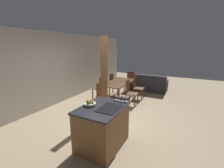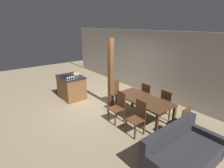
# 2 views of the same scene
# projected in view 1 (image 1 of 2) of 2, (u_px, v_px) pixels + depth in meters

# --- Properties ---
(ground_plane) EXTENTS (16.00, 16.00, 0.00)m
(ground_plane) POSITION_uv_depth(u_px,v_px,m) (109.00, 118.00, 4.68)
(ground_plane) COLOR #9E896B
(wall_back) EXTENTS (11.20, 0.08, 2.70)m
(wall_back) POSITION_uv_depth(u_px,v_px,m) (49.00, 70.00, 5.46)
(wall_back) COLOR beige
(wall_back) RESTS_ON ground_plane
(kitchen_island) EXTENTS (1.15, 0.86, 0.94)m
(kitchen_island) POSITION_uv_depth(u_px,v_px,m) (102.00, 127.00, 3.29)
(kitchen_island) COLOR brown
(kitchen_island) RESTS_ON ground_plane
(fruit_bowl) EXTENTS (0.25, 0.25, 0.12)m
(fruit_bowl) POSITION_uv_depth(u_px,v_px,m) (90.00, 103.00, 3.24)
(fruit_bowl) COLOR silver
(fruit_bowl) RESTS_ON kitchen_island
(wine_glass_near) EXTENTS (0.07, 0.07, 0.15)m
(wine_glass_near) POSITION_uv_depth(u_px,v_px,m) (126.00, 97.00, 3.42)
(wine_glass_near) COLOR silver
(wine_glass_near) RESTS_ON kitchen_island
(wine_glass_middle) EXTENTS (0.07, 0.07, 0.15)m
(wine_glass_middle) POSITION_uv_depth(u_px,v_px,m) (123.00, 97.00, 3.45)
(wine_glass_middle) COLOR silver
(wine_glass_middle) RESTS_ON kitchen_island
(wine_glass_far) EXTENTS (0.07, 0.07, 0.15)m
(wine_glass_far) POSITION_uv_depth(u_px,v_px,m) (120.00, 96.00, 3.49)
(wine_glass_far) COLOR silver
(wine_glass_far) RESTS_ON kitchen_island
(wine_glass_end) EXTENTS (0.07, 0.07, 0.15)m
(wine_glass_end) POSITION_uv_depth(u_px,v_px,m) (116.00, 95.00, 3.53)
(wine_glass_end) COLOR silver
(wine_glass_end) RESTS_ON kitchen_island
(dining_table) EXTENTS (1.86, 0.91, 0.74)m
(dining_table) POSITION_uv_depth(u_px,v_px,m) (119.00, 84.00, 6.31)
(dining_table) COLOR #51331E
(dining_table) RESTS_ON ground_plane
(dining_chair_near_left) EXTENTS (0.40, 0.40, 0.97)m
(dining_chair_near_left) POSITION_uv_depth(u_px,v_px,m) (130.00, 92.00, 5.68)
(dining_chair_near_left) COLOR brown
(dining_chair_near_left) RESTS_ON ground_plane
(dining_chair_near_right) EXTENTS (0.40, 0.40, 0.97)m
(dining_chair_near_right) POSITION_uv_depth(u_px,v_px,m) (137.00, 87.00, 6.40)
(dining_chair_near_right) COLOR brown
(dining_chair_near_right) RESTS_ON ground_plane
(dining_chair_far_left) EXTENTS (0.40, 0.40, 0.97)m
(dining_chair_far_left) POSITION_uv_depth(u_px,v_px,m) (100.00, 88.00, 6.29)
(dining_chair_far_left) COLOR brown
(dining_chair_far_left) RESTS_ON ground_plane
(dining_chair_far_right) EXTENTS (0.40, 0.40, 0.97)m
(dining_chair_far_right) POSITION_uv_depth(u_px,v_px,m) (109.00, 83.00, 7.01)
(dining_chair_far_right) COLOR brown
(dining_chair_far_right) RESTS_ON ground_plane
(dining_chair_head_end) EXTENTS (0.40, 0.40, 0.97)m
(dining_chair_head_end) POSITION_uv_depth(u_px,v_px,m) (103.00, 96.00, 5.22)
(dining_chair_head_end) COLOR brown
(dining_chair_head_end) RESTS_ON ground_plane
(dining_chair_foot_end) EXTENTS (0.40, 0.40, 0.97)m
(dining_chair_foot_end) POSITION_uv_depth(u_px,v_px,m) (130.00, 81.00, 7.47)
(dining_chair_foot_end) COLOR brown
(dining_chair_foot_end) RESTS_ON ground_plane
(couch) EXTENTS (0.93, 1.86, 0.84)m
(couch) POSITION_uv_depth(u_px,v_px,m) (148.00, 85.00, 7.66)
(couch) COLOR #2D2D33
(couch) RESTS_ON ground_plane
(timber_post) EXTENTS (0.17, 0.17, 2.50)m
(timber_post) POSITION_uv_depth(u_px,v_px,m) (104.00, 76.00, 4.83)
(timber_post) COLOR brown
(timber_post) RESTS_ON ground_plane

